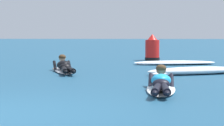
# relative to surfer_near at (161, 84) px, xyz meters

# --- Properties ---
(ground_plane) EXTENTS (120.00, 120.00, 0.00)m
(ground_plane) POSITION_rel_surfer_near_xyz_m (-2.58, 7.46, -0.13)
(ground_plane) COLOR navy
(surfer_near) EXTENTS (0.73, 2.72, 0.54)m
(surfer_near) POSITION_rel_surfer_near_xyz_m (0.00, 0.00, 0.00)
(surfer_near) COLOR white
(surfer_near) RESTS_ON ground
(surfer_far) EXTENTS (1.09, 2.77, 0.55)m
(surfer_far) POSITION_rel_surfer_near_xyz_m (-2.52, 4.14, 0.00)
(surfer_far) COLOR silver
(surfer_far) RESTS_ON ground
(whitewater_front) EXTENTS (3.11, 1.49, 0.14)m
(whitewater_front) POSITION_rel_surfer_near_xyz_m (1.00, 7.44, -0.07)
(whitewater_front) COLOR white
(whitewater_front) RESTS_ON ground
(whitewater_back) EXTENTS (2.88, 1.55, 0.22)m
(whitewater_back) POSITION_rel_surfer_near_xyz_m (1.19, 3.57, -0.03)
(whitewater_back) COLOR white
(whitewater_back) RESTS_ON ground
(channel_marker_buoy) EXTENTS (0.61, 0.61, 1.08)m
(channel_marker_buoy) POSITION_rel_surfer_near_xyz_m (0.31, 9.83, 0.30)
(channel_marker_buoy) COLOR red
(channel_marker_buoy) RESTS_ON ground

